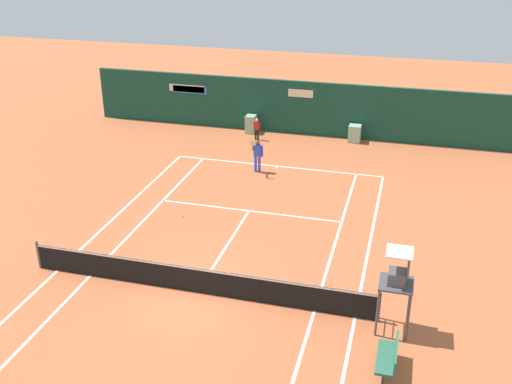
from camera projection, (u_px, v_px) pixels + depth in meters
ground_plane at (203, 283)px, 20.63m from camera, size 80.00×80.00×0.01m
tennis_net at (197, 279)px, 19.91m from camera, size 12.10×0.10×1.07m
sponsor_back_wall at (299, 109)px, 34.39m from camera, size 25.00×1.02×3.11m
umpire_chair at (397, 280)px, 17.61m from camera, size 1.00×1.00×2.74m
player_bench at (389, 356)px, 16.44m from camera, size 0.54×1.47×0.88m
player_on_baseline at (257, 153)px, 29.32m from camera, size 0.53×0.82×1.88m
ball_kid_right_post at (257, 128)px, 33.73m from camera, size 0.42×0.20×1.26m
tennis_ball_mid_court at (183, 216)px, 25.23m from camera, size 0.07×0.07×0.07m
tennis_ball_near_service_line at (234, 180)px, 28.73m from camera, size 0.07×0.07×0.07m
tennis_ball_by_sideline at (179, 177)px, 28.99m from camera, size 0.07×0.07×0.07m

